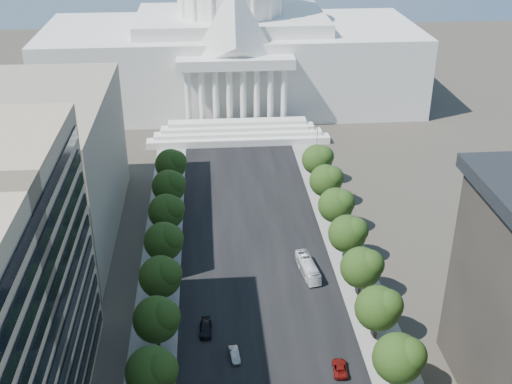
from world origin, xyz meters
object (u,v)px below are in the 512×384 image
object	(u,v)px
car_silver	(235,355)
car_red	(340,368)
city_bus	(308,267)
car_dark_b	(206,329)

from	to	relation	value
car_silver	car_red	bearing A→B (deg)	-22.29
car_red	city_bus	size ratio (longest dim) A/B	0.47
car_red	city_bus	xyz separation A→B (m)	(-0.89, 27.27, 0.76)
city_bus	car_silver	bearing A→B (deg)	-131.83
car_silver	car_red	xyz separation A→B (m)	(16.29, -4.42, -0.00)
car_red	city_bus	bearing A→B (deg)	-83.07
car_red	city_bus	distance (m)	27.29
car_silver	car_red	size ratio (longest dim) A/B	0.84
car_red	car_dark_b	xyz separation A→B (m)	(-20.87, 11.20, 0.08)
city_bus	car_dark_b	bearing A→B (deg)	-149.05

